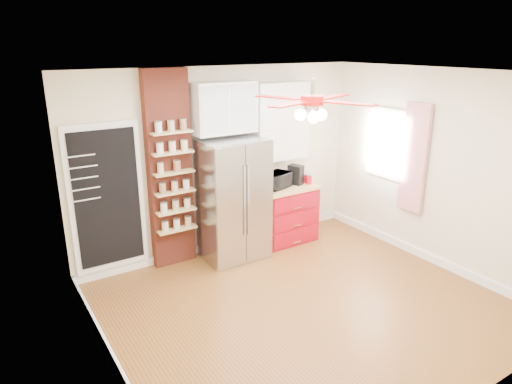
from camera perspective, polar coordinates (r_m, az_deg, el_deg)
floor at (r=5.67m, az=6.08°, el=-13.86°), size 4.50×4.50×0.00m
ceiling at (r=4.82m, az=7.18°, el=14.50°), size 4.50×4.50×0.00m
wall_back at (r=6.69m, az=-4.26°, el=3.86°), size 4.50×0.02×2.70m
wall_front at (r=3.88m, az=25.70°, el=-8.91°), size 4.50×0.02×2.70m
wall_left at (r=4.14m, az=-18.59°, el=-6.29°), size 0.02×4.00×2.70m
wall_right at (r=6.69m, az=21.77°, el=2.59°), size 0.02×4.00×2.70m
chalkboard at (r=6.14m, az=-18.11°, el=-0.78°), size 0.95×0.05×1.95m
brick_pillar at (r=6.27m, az=-10.75°, el=2.61°), size 0.60×0.16×2.70m
fridge at (r=6.49m, az=-2.98°, el=-0.95°), size 0.90×0.70×1.75m
upper_glass_cabinet at (r=6.36m, az=-4.06°, el=10.47°), size 0.90×0.35×0.70m
red_cabinet at (r=7.17m, az=3.62°, el=-2.66°), size 0.94×0.64×0.90m
upper_shelf_unit at (r=6.93m, az=3.02°, el=8.83°), size 0.90×0.30×1.15m
window at (r=7.17m, az=16.09°, el=5.81°), size 0.04×0.75×1.05m
curtain at (r=6.81m, az=19.17°, el=4.02°), size 0.06×0.40×1.55m
ceiling_fan at (r=4.85m, az=7.05°, el=11.24°), size 1.40×1.40×0.44m
toaster_oven at (r=6.90m, az=2.58°, el=1.47°), size 0.49×0.40×0.24m
coffee_maker at (r=7.09m, az=4.98°, el=2.17°), size 0.22×0.26×0.30m
canister_left at (r=7.14m, az=6.63°, el=1.55°), size 0.09×0.09×0.14m
canister_right at (r=7.22m, az=6.07°, el=1.71°), size 0.12×0.12×0.13m
pantry_jar_oats at (r=6.07m, az=-11.86°, el=2.92°), size 0.10×0.10×0.14m
pantry_jar_beans at (r=6.15m, az=-9.86°, el=3.23°), size 0.12×0.12×0.13m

